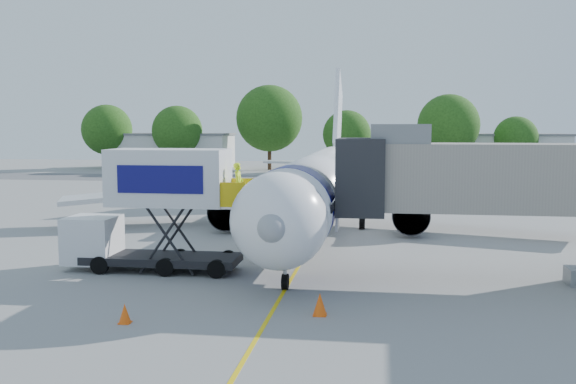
# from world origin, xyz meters

# --- Properties ---
(ground) EXTENTS (160.00, 160.00, 0.00)m
(ground) POSITION_xyz_m (0.00, 0.00, 0.00)
(ground) COLOR gray
(ground) RESTS_ON ground
(guidance_line) EXTENTS (0.15, 70.00, 0.01)m
(guidance_line) POSITION_xyz_m (0.00, 0.00, 0.01)
(guidance_line) COLOR yellow
(guidance_line) RESTS_ON ground
(taxiway_strip) EXTENTS (120.00, 10.00, 0.01)m
(taxiway_strip) POSITION_xyz_m (0.00, 42.00, 0.00)
(taxiway_strip) COLOR #59595B
(taxiway_strip) RESTS_ON ground
(aircraft) EXTENTS (34.17, 37.73, 11.35)m
(aircraft) POSITION_xyz_m (0.00, 4.12, 2.95)
(aircraft) COLOR white
(aircraft) RESTS_ON ground
(jet_bridge) EXTENTS (13.90, 3.20, 6.60)m
(jet_bridge) POSITION_xyz_m (7.99, -7.00, 4.34)
(jet_bridge) COLOR gray
(jet_bridge) RESTS_ON ground
(catering_hiloader) EXTENTS (8.50, 2.44, 5.50)m
(catering_hiloader) POSITION_xyz_m (-6.26, -7.00, 2.76)
(catering_hiloader) COLOR black
(catering_hiloader) RESTS_ON ground
(ground_tug) EXTENTS (3.46, 1.97, 1.33)m
(ground_tug) POSITION_xyz_m (-3.25, -15.65, 0.70)
(ground_tug) COLOR silver
(ground_tug) RESTS_ON ground
(safety_cone_a) EXTENTS (0.50, 0.50, 0.79)m
(safety_cone_a) POSITION_xyz_m (1.71, -12.79, 0.38)
(safety_cone_a) COLOR #FF580D
(safety_cone_a) RESTS_ON ground
(safety_cone_b) EXTENTS (0.42, 0.42, 0.66)m
(safety_cone_b) POSITION_xyz_m (-4.63, -14.60, 0.32)
(safety_cone_b) COLOR #FF580D
(safety_cone_b) RESTS_ON ground
(outbuilding_left) EXTENTS (18.40, 8.40, 5.30)m
(outbuilding_left) POSITION_xyz_m (-28.00, 60.00, 2.66)
(outbuilding_left) COLOR silver
(outbuilding_left) RESTS_ON ground
(outbuilding_right) EXTENTS (16.40, 7.40, 5.30)m
(outbuilding_right) POSITION_xyz_m (22.00, 62.00, 2.66)
(outbuilding_right) COLOR silver
(outbuilding_right) RESTS_ON ground
(tree_a) EXTENTS (7.53, 7.53, 9.60)m
(tree_a) POSITION_xyz_m (-37.16, 57.49, 5.83)
(tree_a) COLOR #382314
(tree_a) RESTS_ON ground
(tree_b) EXTENTS (7.34, 7.34, 9.36)m
(tree_b) POSITION_xyz_m (-25.80, 56.21, 5.68)
(tree_b) COLOR #382314
(tree_b) RESTS_ON ground
(tree_c) EXTENTS (9.68, 9.68, 12.34)m
(tree_c) POSITION_xyz_m (-12.46, 58.18, 7.49)
(tree_c) COLOR #382314
(tree_c) RESTS_ON ground
(tree_d) EXTENTS (6.76, 6.76, 8.62)m
(tree_d) POSITION_xyz_m (-1.11, 56.35, 5.23)
(tree_d) COLOR #382314
(tree_d) RESTS_ON ground
(tree_e) EXTENTS (8.42, 8.42, 10.73)m
(tree_e) POSITION_xyz_m (12.77, 55.68, 6.52)
(tree_e) COLOR #382314
(tree_e) RESTS_ON ground
(tree_f) EXTENTS (6.08, 6.08, 7.76)m
(tree_f) POSITION_xyz_m (22.27, 58.89, 4.70)
(tree_f) COLOR #382314
(tree_f) RESTS_ON ground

